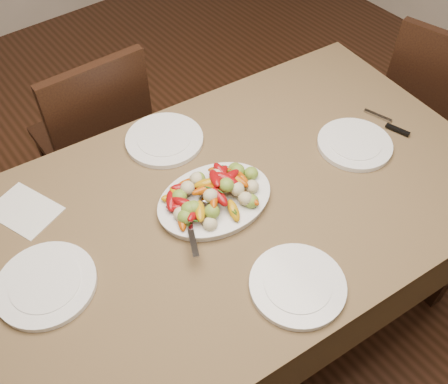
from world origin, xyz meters
name	(u,v)px	position (x,y,z in m)	size (l,w,h in m)	color
floor	(277,356)	(0.00, 0.00, 0.00)	(6.00, 6.00, 0.00)	#351C10
dining_table	(224,269)	(-0.06, 0.28, 0.38)	(1.84, 1.04, 0.76)	brown
chair_far	(91,136)	(-0.14, 1.13, 0.47)	(0.42, 0.42, 0.95)	black
chair_right	(437,109)	(1.22, 0.30, 0.47)	(0.42, 0.42, 0.95)	black
serving_platter	(215,201)	(-0.08, 0.30, 0.77)	(0.37, 0.27, 0.02)	white
roasted_vegetables	(214,189)	(-0.08, 0.30, 0.83)	(0.30, 0.20, 0.09)	maroon
serving_spoon	(203,210)	(-0.15, 0.27, 0.81)	(0.28, 0.06, 0.03)	#9EA0A8
plate_left	(46,284)	(-0.63, 0.35, 0.77)	(0.28, 0.28, 0.02)	white
plate_right	(355,144)	(0.47, 0.20, 0.77)	(0.26, 0.26, 0.02)	white
plate_far	(164,140)	(-0.05, 0.64, 0.77)	(0.28, 0.28, 0.02)	white
plate_near	(297,285)	(-0.08, -0.08, 0.77)	(0.27, 0.27, 0.02)	white
menu_card	(25,210)	(-0.57, 0.65, 0.76)	(0.15, 0.21, 0.00)	silver
table_knife	(388,124)	(0.65, 0.20, 0.76)	(0.02, 0.20, 0.01)	#9EA0A8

